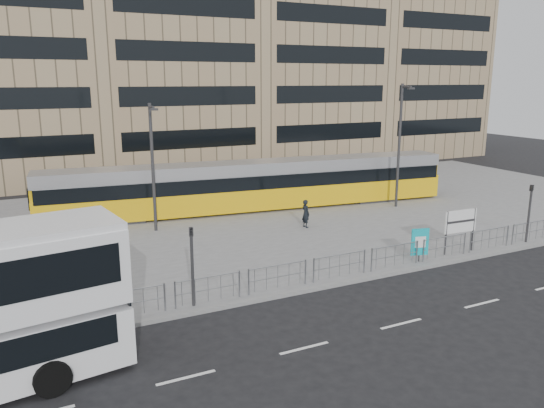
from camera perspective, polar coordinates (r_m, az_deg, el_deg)
name	(u,v)px	position (r m, az deg, el deg)	size (l,w,h in m)	color
ground	(298,294)	(22.00, 2.87, -9.66)	(120.00, 120.00, 0.00)	black
plaza	(203,223)	(32.42, -7.47, -2.03)	(64.00, 24.00, 0.15)	slate
kerb	(298,292)	(22.01, 2.80, -9.43)	(64.00, 0.25, 0.17)	gray
building_row	(136,31)	(53.38, -14.40, 17.54)	(70.40, 18.40, 31.20)	maroon
pedestrian_barrier	(334,261)	(23.02, 6.67, -6.06)	(32.07, 0.07, 1.10)	gray
road_markings	(379,329)	(19.48, 11.39, -13.08)	(62.00, 0.12, 0.01)	white
tram	(255,185)	(34.99, -1.88, 2.03)	(27.18, 5.63, 3.19)	#E6AF0C
station_sign	(460,223)	(27.70, 19.60, -1.96)	(1.90, 0.19, 2.18)	#2D2D30
ad_panel	(420,242)	(25.90, 15.62, -3.99)	(0.85, 0.29, 1.62)	#2D2D30
pedestrian	(306,214)	(30.80, 3.64, -1.04)	(0.60, 0.39, 1.64)	black
traffic_light_west	(192,256)	(20.09, -8.61, -5.59)	(0.20, 0.23, 3.10)	#2D2D30
traffic_light_east	(530,206)	(30.77, 25.99, -0.18)	(0.22, 0.24, 3.10)	#2D2D30
lamp_post_west	(153,162)	(30.15, -12.70, 4.42)	(0.45, 1.04, 7.17)	#2D2D30
lamp_post_east	(400,141)	(36.17, 13.59, 6.60)	(0.45, 1.04, 8.16)	#2D2D30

